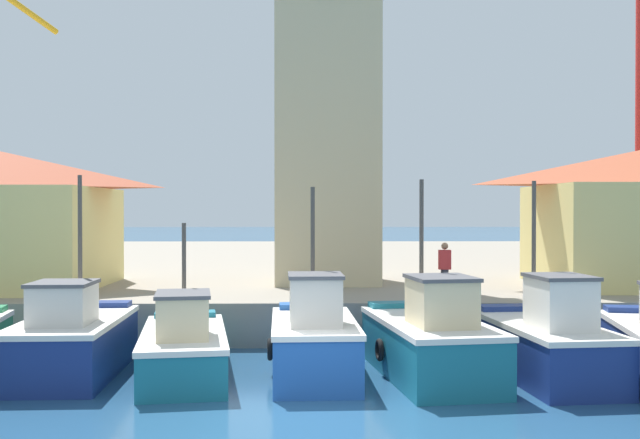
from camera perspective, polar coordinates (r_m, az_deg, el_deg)
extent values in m
plane|color=navy|center=(14.41, -0.76, -14.52)|extent=(300.00, 300.00, 0.00)
cube|color=gray|center=(40.55, -0.84, -3.74)|extent=(120.00, 40.00, 1.23)
cube|color=navy|center=(18.35, -18.26, -9.34)|extent=(2.19, 4.74, 1.18)
cube|color=navy|center=(20.24, -16.69, -6.35)|extent=(1.74, 0.66, 0.24)
cube|color=silver|center=(18.25, -18.27, -7.35)|extent=(2.25, 4.80, 0.12)
cube|color=beige|center=(17.41, -18.99, -6.14)|extent=(1.26, 1.44, 0.85)
cube|color=#4C4C51|center=(17.36, -19.00, -4.62)|extent=(1.35, 1.53, 0.08)
cylinder|color=#4C4742|center=(18.65, -17.81, -1.86)|extent=(0.10, 0.10, 3.32)
torus|color=black|center=(18.89, -21.31, -9.06)|extent=(0.14, 0.52, 0.52)
cube|color=#196B7F|center=(17.69, -10.34, -10.14)|extent=(2.55, 5.26, 0.91)
cube|color=#196B7F|center=(19.84, -10.24, -7.26)|extent=(1.62, 0.82, 0.24)
cube|color=silver|center=(17.60, -10.34, -8.52)|extent=(2.61, 5.33, 0.12)
cube|color=beige|center=(16.65, -10.40, -7.28)|extent=(1.30, 1.66, 0.90)
cube|color=#4C4C51|center=(16.59, -10.40, -5.62)|extent=(1.39, 1.75, 0.08)
cylinder|color=#4C4742|center=(18.06, -10.32, -4.16)|extent=(0.10, 0.10, 2.46)
torus|color=black|center=(17.98, -13.53, -9.97)|extent=(0.20, 0.53, 0.52)
cube|color=#2356A8|center=(17.24, -0.48, -9.95)|extent=(2.00, 4.42, 1.18)
cube|color=#2356A8|center=(19.03, -0.75, -6.77)|extent=(1.58, 0.66, 0.24)
cube|color=silver|center=(17.13, -0.48, -7.84)|extent=(2.06, 4.48, 0.12)
cube|color=#B2ADA3|center=(16.30, -0.35, -6.24)|extent=(1.15, 1.35, 1.03)
cube|color=#4C4C51|center=(16.24, -0.35, -4.29)|extent=(1.23, 1.43, 0.08)
cylinder|color=#4C4742|center=(17.51, -0.56, -2.47)|extent=(0.10, 0.10, 3.03)
torus|color=black|center=(17.44, -3.83, -9.83)|extent=(0.14, 0.52, 0.52)
cube|color=#196B7F|center=(17.42, 8.32, -9.85)|extent=(2.71, 5.20, 1.19)
cube|color=#196B7F|center=(19.42, 6.35, -6.61)|extent=(1.80, 0.84, 0.24)
cube|color=silver|center=(17.31, 8.32, -7.75)|extent=(2.78, 5.27, 0.12)
cube|color=beige|center=(16.41, 9.23, -6.27)|extent=(1.42, 1.65, 0.99)
cube|color=#4C4C51|center=(16.36, 9.24, -4.41)|extent=(1.51, 1.74, 0.08)
cylinder|color=#4C4742|center=(17.73, 7.74, -2.14)|extent=(0.10, 0.10, 3.21)
torus|color=black|center=(17.36, 4.56, -9.87)|extent=(0.19, 0.53, 0.52)
cube|color=navy|center=(17.88, 16.69, -9.69)|extent=(2.31, 4.91, 1.13)
cube|color=navy|center=(19.71, 14.23, -6.68)|extent=(1.61, 0.76, 0.24)
cube|color=silver|center=(17.78, 16.70, -7.73)|extent=(2.38, 4.98, 0.12)
cube|color=silver|center=(16.94, 17.84, -6.12)|extent=(1.24, 1.53, 1.08)
cube|color=#4C4C51|center=(16.88, 17.84, -4.17)|extent=(1.33, 1.62, 0.08)
cylinder|color=#4C4742|center=(18.15, 15.98, -2.25)|extent=(0.10, 0.10, 3.23)
torus|color=black|center=(17.73, 13.38, -9.76)|extent=(0.17, 0.53, 0.52)
cube|color=navy|center=(20.17, 23.22, -6.45)|extent=(1.72, 0.86, 0.24)
torus|color=black|center=(18.34, 21.41, -9.38)|extent=(0.20, 0.53, 0.52)
cube|color=beige|center=(26.61, 0.55, 8.51)|extent=(3.56, 3.56, 12.32)
cylinder|color=#33333D|center=(21.87, 9.48, -4.88)|extent=(0.22, 0.22, 0.85)
cube|color=red|center=(21.82, 9.48, -3.03)|extent=(0.34, 0.22, 0.56)
sphere|color=#9E7051|center=(21.79, 9.48, -2.01)|extent=(0.20, 0.20, 0.20)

